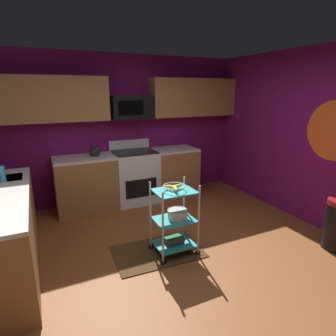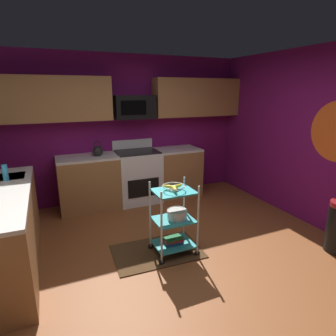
% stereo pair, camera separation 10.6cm
% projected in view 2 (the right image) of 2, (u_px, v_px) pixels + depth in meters
% --- Properties ---
extents(floor, '(4.40, 4.80, 0.04)m').
position_uv_depth(floor, '(186.00, 263.00, 3.35)').
color(floor, brown).
rests_on(floor, ground).
extents(wall_back, '(4.52, 0.06, 2.60)m').
position_uv_depth(wall_back, '(127.00, 129.00, 5.15)').
color(wall_back, '#6B1156').
rests_on(wall_back, ground).
extents(wall_right, '(0.06, 4.80, 2.60)m').
position_uv_depth(wall_right, '(332.00, 142.00, 3.86)').
color(wall_right, '#6B1156').
rests_on(wall_right, ground).
extents(counter_run, '(3.49, 2.71, 0.92)m').
position_uv_depth(counter_run, '(90.00, 195.00, 4.21)').
color(counter_run, '#9E6B3D').
rests_on(counter_run, ground).
extents(oven_range, '(0.76, 0.65, 1.10)m').
position_uv_depth(oven_range, '(138.00, 176.00, 5.11)').
color(oven_range, white).
rests_on(oven_range, ground).
extents(upper_cabinets, '(4.40, 0.33, 0.70)m').
position_uv_depth(upper_cabinets, '(128.00, 98.00, 4.82)').
color(upper_cabinets, '#9E6B3D').
extents(microwave, '(0.70, 0.39, 0.40)m').
position_uv_depth(microwave, '(134.00, 107.00, 4.88)').
color(microwave, black).
extents(rolling_cart, '(0.54, 0.40, 0.91)m').
position_uv_depth(rolling_cart, '(174.00, 220.00, 3.43)').
color(rolling_cart, silver).
rests_on(rolling_cart, ground).
extents(fruit_bowl, '(0.27, 0.27, 0.07)m').
position_uv_depth(fruit_bowl, '(174.00, 187.00, 3.32)').
color(fruit_bowl, silver).
rests_on(fruit_bowl, rolling_cart).
extents(mixing_bowl_large, '(0.25, 0.25, 0.11)m').
position_uv_depth(mixing_bowl_large, '(177.00, 214.00, 3.43)').
color(mixing_bowl_large, silver).
rests_on(mixing_bowl_large, rolling_cart).
extents(book_stack, '(0.25, 0.16, 0.08)m').
position_uv_depth(book_stack, '(173.00, 240.00, 3.51)').
color(book_stack, '#1E4C8C').
rests_on(book_stack, rolling_cart).
extents(kettle, '(0.21, 0.18, 0.26)m').
position_uv_depth(kettle, '(98.00, 151.00, 4.70)').
color(kettle, black).
rests_on(kettle, counter_run).
extents(dish_soap_bottle, '(0.06, 0.06, 0.20)m').
position_uv_depth(dish_soap_bottle, '(5.00, 172.00, 3.40)').
color(dish_soap_bottle, '#2D8CBF').
rests_on(dish_soap_bottle, counter_run).
extents(floor_rug, '(1.13, 0.75, 0.01)m').
position_uv_depth(floor_rug, '(157.00, 251.00, 3.56)').
color(floor_rug, '#472D19').
rests_on(floor_rug, ground).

